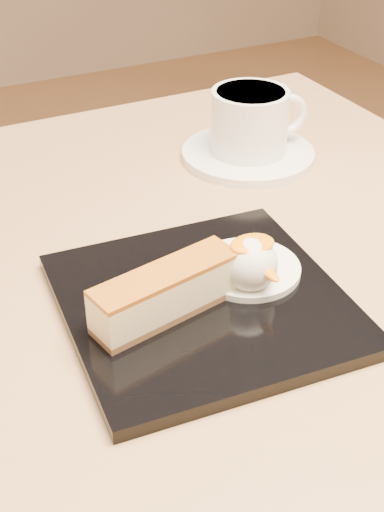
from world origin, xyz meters
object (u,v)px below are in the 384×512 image
table (170,418)px  saucer (248,154)px  dessert_plate (203,303)px  coffee_cup (251,120)px  ice_cream_scoop (250,264)px  cheesecake (166,292)px

table → saucer: (0.19, 0.19, 0.16)m
table → dessert_plate: dessert_plate is taller
saucer → coffee_cup: (0.00, -0.00, 0.04)m
ice_cream_scoop → coffee_cup: 0.27m
ice_cream_scoop → table: bearing=141.8°
ice_cream_scoop → coffee_cup: bearing=59.2°
table → coffee_cup: size_ratio=6.95×
dessert_plate → ice_cream_scoop: (0.04, -0.00, 0.03)m
dessert_plate → table: bearing=111.2°
table → coffee_cup: bearing=44.2°
table → cheesecake: cheesecake is taller
table → cheesecake: size_ratio=6.30×
cheesecake → dessert_plate: bearing=-3.3°
table → saucer: 0.31m
cheesecake → saucer: cheesecake is taller
table → coffee_cup: 0.33m
dessert_plate → coffee_cup: size_ratio=1.91×
cheesecake → ice_cream_scoop: 0.08m
cheesecake → coffee_cup: 0.31m
table → ice_cream_scoop: bearing=-38.2°
table → dessert_plate: size_ratio=3.64×
cheesecake → table: bearing=53.3°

